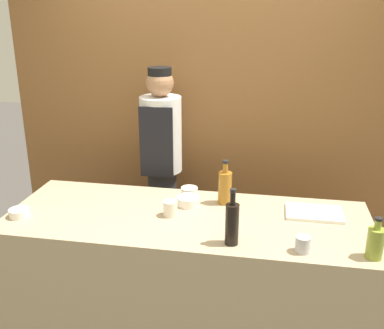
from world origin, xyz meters
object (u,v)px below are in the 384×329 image
at_px(sauce_bowl_purple, 19,212).
at_px(cup_steel, 303,244).
at_px(bottle_amber, 225,187).
at_px(bottle_oil, 375,242).
at_px(bottle_soy, 232,223).
at_px(chef_center, 162,167).
at_px(cup_cream, 170,208).
at_px(sauce_bowl_yellow, 189,191).
at_px(sauce_bowl_brown, 188,200).
at_px(cutting_board, 314,213).

relative_size(sauce_bowl_purple, cup_steel, 1.43).
bearing_deg(bottle_amber, bottle_oil, -33.12).
xyz_separation_m(bottle_soy, bottle_amber, (-0.10, 0.53, -0.01)).
relative_size(sauce_bowl_purple, chef_center, 0.07).
relative_size(bottle_oil, cup_cream, 2.36).
distance_m(bottle_soy, cup_steel, 0.38).
relative_size(cup_cream, cup_steel, 1.09).
bearing_deg(sauce_bowl_yellow, bottle_soy, -60.17).
bearing_deg(sauce_bowl_purple, bottle_soy, -4.36).
bearing_deg(sauce_bowl_brown, sauce_bowl_purple, -160.34).
xyz_separation_m(sauce_bowl_brown, cup_steel, (0.70, -0.47, 0.01)).
relative_size(bottle_oil, cup_steel, 2.57).
distance_m(sauce_bowl_purple, cutting_board, 1.82).
bearing_deg(sauce_bowl_yellow, cutting_board, -10.32).
distance_m(bottle_soy, bottle_oil, 0.73).
distance_m(bottle_amber, chef_center, 0.71).
bearing_deg(bottle_soy, cup_cream, 145.31).
bearing_deg(cutting_board, sauce_bowl_purple, -168.70).
bearing_deg(sauce_bowl_brown, sauce_bowl_yellow, 97.44).
bearing_deg(sauce_bowl_purple, bottle_amber, 19.31).
xyz_separation_m(sauce_bowl_brown, sauce_bowl_yellow, (-0.02, 0.15, 0.00)).
height_order(sauce_bowl_brown, bottle_amber, bottle_amber).
bearing_deg(cutting_board, bottle_oil, -60.96).
bearing_deg(cup_steel, bottle_oil, 1.13).
distance_m(sauce_bowl_brown, cup_cream, 0.19).
distance_m(sauce_bowl_brown, sauce_bowl_purple, 1.05).
bearing_deg(bottle_oil, bottle_amber, 146.88).
relative_size(sauce_bowl_yellow, bottle_soy, 0.35).
xyz_separation_m(bottle_soy, cup_steel, (0.37, -0.02, -0.08)).
height_order(sauce_bowl_purple, bottle_amber, bottle_amber).
xyz_separation_m(sauce_bowl_purple, bottle_soy, (1.31, -0.10, 0.10)).
relative_size(bottle_soy, cup_steel, 3.64).
bearing_deg(sauce_bowl_brown, cup_steel, -34.00).
distance_m(bottle_soy, chef_center, 1.18).
height_order(cup_steel, chef_center, chef_center).
bearing_deg(bottle_soy, chef_center, 122.72).
distance_m(cup_cream, cup_steel, 0.84).
bearing_deg(cup_cream, cup_steel, -21.12).
relative_size(bottle_amber, cup_steel, 3.35).
xyz_separation_m(cutting_board, bottle_amber, (-0.57, 0.07, 0.11)).
bearing_deg(bottle_oil, chef_center, 143.74).
xyz_separation_m(sauce_bowl_brown, cutting_board, (0.80, 0.00, -0.02)).
xyz_separation_m(sauce_bowl_brown, cup_cream, (-0.08, -0.17, 0.02)).
xyz_separation_m(cutting_board, bottle_soy, (-0.47, -0.46, 0.12)).
distance_m(sauce_bowl_yellow, cup_steel, 0.96).
height_order(bottle_amber, chef_center, chef_center).
bearing_deg(cutting_board, cup_steel, -101.32).
bearing_deg(bottle_amber, cutting_board, -7.02).
distance_m(sauce_bowl_purple, chef_center, 1.12).
xyz_separation_m(sauce_bowl_yellow, bottle_amber, (0.25, -0.08, 0.08)).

